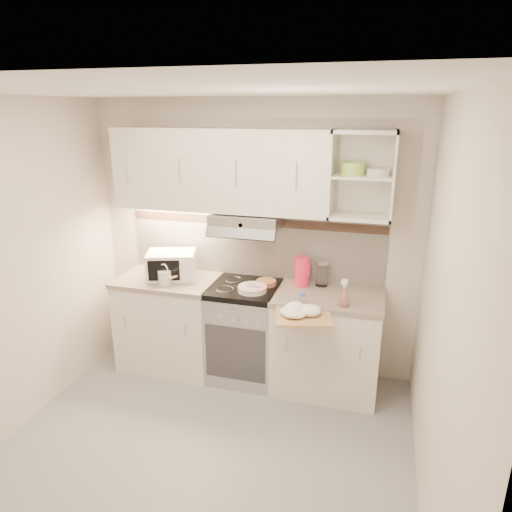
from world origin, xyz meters
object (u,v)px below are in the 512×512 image
Objects in this scene: microwave at (171,265)px; spray_bottle at (344,295)px; watering_can at (165,277)px; pink_pitcher at (302,271)px; cutting_board at (304,316)px; plate_stack at (252,289)px; electric_range at (245,331)px; glass_jar at (322,273)px.

microwave is 2.13× the size of spray_bottle.
watering_can is 0.84× the size of pink_pitcher.
pink_pitcher reaches higher than microwave.
watering_can is 0.52× the size of cutting_board.
microwave is at bearing -157.05° from pink_pitcher.
watering_can reaches higher than plate_stack.
pink_pitcher is at bearing 37.72° from watering_can.
electric_range is at bearing -20.52° from microwave.
watering_can is at bearing -148.29° from pink_pitcher.
glass_jar reaches higher than plate_stack.
glass_jar is (1.38, 0.17, -0.01)m from microwave.
glass_jar is at bearing 71.48° from cutting_board.
spray_bottle is at bearing -23.77° from pink_pitcher.
glass_jar is (0.17, 0.05, -0.02)m from pink_pitcher.
watering_can is at bearing -100.14° from microwave.
watering_can is at bearing -176.12° from plate_stack.
microwave is 0.19m from watering_can.
glass_jar is at bearing 16.89° from electric_range.
spray_bottle is (1.61, -0.23, -0.03)m from microwave.
plate_stack is at bearing 27.06° from watering_can.
pink_pitcher is 0.62× the size of cutting_board.
pink_pitcher is at bearing 17.56° from electric_range.
pink_pitcher reaches higher than watering_can.
microwave is at bearing 120.98° from watering_can.
pink_pitcher is at bearing -165.07° from glass_jar.
plate_stack is at bearing -44.26° from electric_range.
electric_range reaches higher than cutting_board.
watering_can is at bearing -167.65° from electric_range.
microwave is at bearing 170.95° from plate_stack.
watering_can is 1.58m from spray_bottle.
pink_pitcher is (1.18, 0.31, 0.06)m from watering_can.
glass_jar is 0.94× the size of spray_bottle.
cutting_board is (1.30, -0.25, -0.10)m from watering_can.
watering_can reaches higher than electric_range.
pink_pitcher is (0.39, 0.25, 0.11)m from plate_stack.
electric_range is at bearing 135.74° from plate_stack.
plate_stack is at bearing -26.99° from microwave.
glass_jar is at bearing 28.10° from plate_stack.
spray_bottle is at bearing -25.92° from microwave.
watering_can is (0.03, -0.18, -0.05)m from microwave.
cutting_board is at bearing -95.10° from glass_jar.
plate_stack is 0.95× the size of pink_pitcher.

